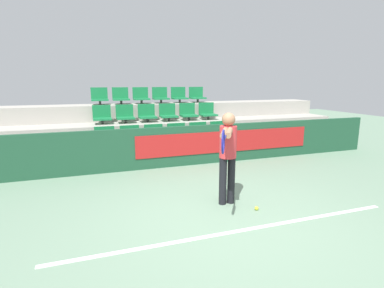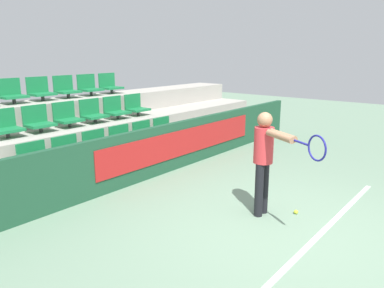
{
  "view_description": "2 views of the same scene",
  "coord_description": "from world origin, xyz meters",
  "px_view_note": "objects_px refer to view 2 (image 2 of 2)",
  "views": [
    {
      "loc": [
        -1.93,
        -3.93,
        2.09
      ],
      "look_at": [
        0.06,
        1.8,
        0.82
      ],
      "focal_mm": 28.0,
      "sensor_mm": 36.0,
      "label": 1
    },
    {
      "loc": [
        -4.57,
        -2.03,
        2.43
      ],
      "look_at": [
        0.27,
        1.9,
        0.9
      ],
      "focal_mm": 35.0,
      "sensor_mm": 36.0,
      "label": 2
    }
  ],
  "objects_px": {
    "stadium_chair_2": "(97,146)",
    "stadium_chair_5": "(165,130)",
    "stadium_chair_3": "(123,140)",
    "stadium_chair_4": "(145,135)",
    "stadium_chair_1": "(69,152)",
    "stadium_chair_8": "(67,117)",
    "stadium_chair_13": "(12,93)",
    "stadium_chair_9": "(93,113)",
    "stadium_chair_14": "(40,91)",
    "stadium_chair_6": "(5,126)",
    "stadium_chair_16": "(89,87)",
    "stadium_chair_10": "(116,109)",
    "stadium_chair_7": "(38,121)",
    "stadium_chair_15": "(66,88)",
    "stadium_chair_17": "(110,85)",
    "stadium_chair_11": "(136,106)",
    "tennis_ball": "(296,212)",
    "stadium_chair_0": "(35,160)",
    "tennis_player": "(266,155)"
  },
  "relations": [
    {
      "from": "stadium_chair_4",
      "to": "stadium_chair_6",
      "type": "relative_size",
      "value": 1.0
    },
    {
      "from": "stadium_chair_17",
      "to": "tennis_ball",
      "type": "bearing_deg",
      "value": -99.93
    },
    {
      "from": "tennis_player",
      "to": "tennis_ball",
      "type": "relative_size",
      "value": 24.09
    },
    {
      "from": "stadium_chair_9",
      "to": "tennis_player",
      "type": "height_order",
      "value": "tennis_player"
    },
    {
      "from": "stadium_chair_2",
      "to": "stadium_chair_14",
      "type": "xyz_separation_m",
      "value": [
        0.0,
        1.91,
        0.94
      ]
    },
    {
      "from": "stadium_chair_8",
      "to": "stadium_chair_13",
      "type": "height_order",
      "value": "stadium_chair_13"
    },
    {
      "from": "stadium_chair_10",
      "to": "stadium_chair_15",
      "type": "relative_size",
      "value": 1.0
    },
    {
      "from": "stadium_chair_3",
      "to": "stadium_chair_16",
      "type": "distance_m",
      "value": 2.22
    },
    {
      "from": "stadium_chair_6",
      "to": "stadium_chair_10",
      "type": "distance_m",
      "value": 2.53
    },
    {
      "from": "stadium_chair_1",
      "to": "stadium_chair_6",
      "type": "relative_size",
      "value": 1.0
    },
    {
      "from": "stadium_chair_9",
      "to": "stadium_chair_7",
      "type": "bearing_deg",
      "value": 180.0
    },
    {
      "from": "stadium_chair_2",
      "to": "stadium_chair_3",
      "type": "height_order",
      "value": "same"
    },
    {
      "from": "stadium_chair_14",
      "to": "stadium_chair_3",
      "type": "bearing_deg",
      "value": -71.67
    },
    {
      "from": "stadium_chair_2",
      "to": "stadium_chair_11",
      "type": "height_order",
      "value": "stadium_chair_11"
    },
    {
      "from": "stadium_chair_9",
      "to": "stadium_chair_14",
      "type": "xyz_separation_m",
      "value": [
        -0.63,
        0.95,
        0.47
      ]
    },
    {
      "from": "stadium_chair_6",
      "to": "stadium_chair_10",
      "type": "height_order",
      "value": "same"
    },
    {
      "from": "stadium_chair_11",
      "to": "stadium_chair_14",
      "type": "bearing_deg",
      "value": 153.29
    },
    {
      "from": "stadium_chair_1",
      "to": "stadium_chair_16",
      "type": "distance_m",
      "value": 2.85
    },
    {
      "from": "stadium_chair_1",
      "to": "tennis_ball",
      "type": "bearing_deg",
      "value": -67.11
    },
    {
      "from": "stadium_chair_1",
      "to": "stadium_chair_8",
      "type": "bearing_deg",
      "value": 56.48
    },
    {
      "from": "stadium_chair_14",
      "to": "tennis_ball",
      "type": "xyz_separation_m",
      "value": [
        0.92,
        -5.57,
        -1.59
      ]
    },
    {
      "from": "stadium_chair_3",
      "to": "stadium_chair_13",
      "type": "relative_size",
      "value": 1.0
    },
    {
      "from": "stadium_chair_9",
      "to": "stadium_chair_13",
      "type": "height_order",
      "value": "stadium_chair_13"
    },
    {
      "from": "stadium_chair_11",
      "to": "stadium_chair_16",
      "type": "height_order",
      "value": "stadium_chair_16"
    },
    {
      "from": "stadium_chair_2",
      "to": "tennis_player",
      "type": "height_order",
      "value": "tennis_player"
    },
    {
      "from": "stadium_chair_2",
      "to": "stadium_chair_5",
      "type": "xyz_separation_m",
      "value": [
        1.89,
        0.0,
        0.0
      ]
    },
    {
      "from": "stadium_chair_11",
      "to": "stadium_chair_8",
      "type": "bearing_deg",
      "value": 180.0
    },
    {
      "from": "stadium_chair_10",
      "to": "stadium_chair_17",
      "type": "distance_m",
      "value": 1.24
    },
    {
      "from": "tennis_ball",
      "to": "stadium_chair_6",
      "type": "bearing_deg",
      "value": 115.26
    },
    {
      "from": "stadium_chair_7",
      "to": "stadium_chair_17",
      "type": "bearing_deg",
      "value": 20.68
    },
    {
      "from": "stadium_chair_14",
      "to": "tennis_ball",
      "type": "height_order",
      "value": "stadium_chair_14"
    },
    {
      "from": "stadium_chair_17",
      "to": "tennis_player",
      "type": "bearing_deg",
      "value": -104.59
    },
    {
      "from": "stadium_chair_4",
      "to": "stadium_chair_17",
      "type": "relative_size",
      "value": 1.0
    },
    {
      "from": "stadium_chair_2",
      "to": "stadium_chair_3",
      "type": "relative_size",
      "value": 1.0
    },
    {
      "from": "stadium_chair_2",
      "to": "stadium_chair_14",
      "type": "distance_m",
      "value": 2.12
    },
    {
      "from": "stadium_chair_2",
      "to": "stadium_chair_10",
      "type": "height_order",
      "value": "stadium_chair_10"
    },
    {
      "from": "stadium_chair_13",
      "to": "stadium_chair_15",
      "type": "distance_m",
      "value": 1.26
    },
    {
      "from": "stadium_chair_5",
      "to": "stadium_chair_16",
      "type": "xyz_separation_m",
      "value": [
        -0.63,
        1.91,
        0.94
      ]
    },
    {
      "from": "stadium_chair_0",
      "to": "stadium_chair_11",
      "type": "distance_m",
      "value": 3.33
    },
    {
      "from": "stadium_chair_5",
      "to": "stadium_chair_4",
      "type": "bearing_deg",
      "value": 180.0
    },
    {
      "from": "stadium_chair_8",
      "to": "stadium_chair_5",
      "type": "bearing_deg",
      "value": -26.71
    },
    {
      "from": "stadium_chair_2",
      "to": "tennis_ball",
      "type": "xyz_separation_m",
      "value": [
        0.92,
        -3.67,
        -0.65
      ]
    },
    {
      "from": "stadium_chair_14",
      "to": "stadium_chair_10",
      "type": "bearing_deg",
      "value": -37.04
    },
    {
      "from": "stadium_chair_0",
      "to": "stadium_chair_6",
      "type": "height_order",
      "value": "stadium_chair_6"
    },
    {
      "from": "stadium_chair_3",
      "to": "stadium_chair_11",
      "type": "relative_size",
      "value": 1.0
    },
    {
      "from": "stadium_chair_10",
      "to": "stadium_chair_3",
      "type": "bearing_deg",
      "value": -123.52
    },
    {
      "from": "stadium_chair_4",
      "to": "stadium_chair_15",
      "type": "distance_m",
      "value": 2.22
    },
    {
      "from": "stadium_chair_8",
      "to": "tennis_ball",
      "type": "bearing_deg",
      "value": -78.77
    },
    {
      "from": "stadium_chair_8",
      "to": "stadium_chair_17",
      "type": "xyz_separation_m",
      "value": [
        1.89,
        0.95,
        0.47
      ]
    },
    {
      "from": "stadium_chair_8",
      "to": "tennis_ball",
      "type": "xyz_separation_m",
      "value": [
        0.92,
        -4.62,
        -1.12
      ]
    }
  ]
}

